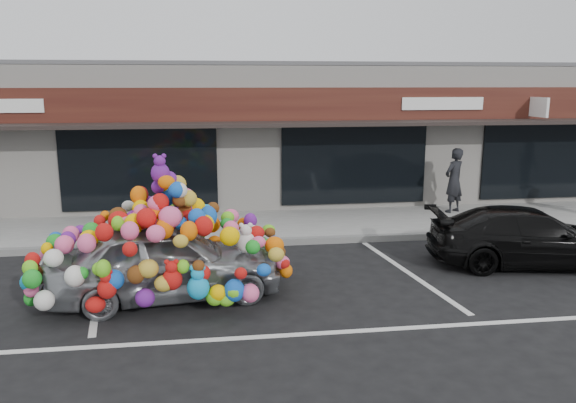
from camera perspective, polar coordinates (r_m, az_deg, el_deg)
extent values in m
plane|color=black|center=(10.80, -1.80, -8.25)|extent=(90.00, 90.00, 0.00)
cube|color=white|center=(18.68, -4.61, 6.94)|extent=(24.00, 6.00, 4.20)
cube|color=#59595B|center=(18.62, -4.72, 13.55)|extent=(24.00, 6.00, 0.12)
cube|color=#36120E|center=(15.55, -4.01, 9.81)|extent=(24.00, 0.18, 0.90)
cube|color=black|center=(15.05, -3.85, 7.84)|extent=(24.00, 1.20, 0.10)
cube|color=white|center=(17.66, 24.07, 8.75)|extent=(0.08, 0.95, 0.55)
cube|color=white|center=(16.72, 15.45, 9.57)|extent=(2.40, 0.04, 0.35)
cube|color=black|center=(15.84, -14.84, 3.30)|extent=(4.20, 0.12, 2.30)
cube|color=black|center=(16.23, 6.72, 3.82)|extent=(4.20, 0.12, 2.30)
cube|color=black|center=(18.65, 24.91, 3.85)|extent=(4.20, 0.12, 2.30)
cube|color=gray|center=(14.58, -3.46, -2.56)|extent=(26.00, 3.00, 0.15)
cube|color=slate|center=(13.14, -2.95, -4.19)|extent=(26.00, 0.18, 0.16)
cube|color=silver|center=(11.15, -18.68, -8.22)|extent=(0.73, 4.37, 0.01)
cube|color=silver|center=(11.59, 12.10, -7.06)|extent=(0.73, 4.37, 0.01)
cube|color=silver|center=(9.15, 12.65, -12.39)|extent=(14.00, 0.12, 0.01)
imported|color=#9EA4A8|center=(10.09, -12.29, -5.88)|extent=(2.15, 4.20, 1.37)
ellipsoid|color=red|center=(9.80, -12.60, 0.81)|extent=(1.43, 1.84, 1.03)
sphere|color=#FE9A00|center=(9.84, -4.22, -4.19)|extent=(0.34, 0.34, 0.34)
sphere|color=blue|center=(9.26, -8.92, -8.27)|extent=(0.36, 0.36, 0.36)
sphere|color=green|center=(11.05, -16.08, -4.98)|extent=(0.30, 0.30, 0.30)
sphere|color=pink|center=(9.72, -12.72, 3.49)|extent=(0.32, 0.32, 0.32)
sphere|color=orange|center=(10.27, -19.07, -4.08)|extent=(0.30, 0.30, 0.30)
imported|color=black|center=(12.69, 23.30, -3.33)|extent=(2.27, 4.32, 1.19)
imported|color=black|center=(16.35, 16.51, 2.07)|extent=(0.79, 0.71, 1.81)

